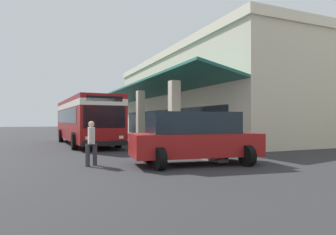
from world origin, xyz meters
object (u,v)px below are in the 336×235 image
object	(u,v)px
pedestrian	(91,141)
potted_palm	(169,137)
parked_suv_red	(194,137)
transit_bus	(85,118)

from	to	relation	value
pedestrian	potted_palm	bearing A→B (deg)	140.27
potted_palm	parked_suv_red	bearing A→B (deg)	-17.83
transit_bus	pedestrian	distance (m)	10.33
parked_suv_red	potted_palm	xyz separation A→B (m)	(-8.99, 2.89, -0.50)
parked_suv_red	transit_bus	bearing A→B (deg)	-167.68
pedestrian	potted_palm	xyz separation A→B (m)	(-7.86, 6.53, -0.40)
parked_suv_red	potted_palm	bearing A→B (deg)	162.17
transit_bus	parked_suv_red	world-z (taller)	transit_bus
parked_suv_red	pedestrian	bearing A→B (deg)	-107.26
parked_suv_red	pedestrian	xyz separation A→B (m)	(-1.13, -3.64, -0.11)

